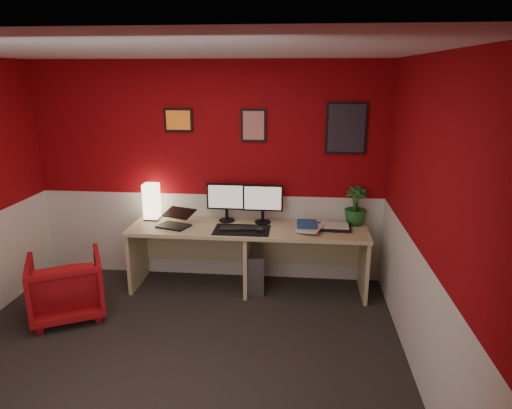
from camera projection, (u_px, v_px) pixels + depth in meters
name	position (u px, v px, depth m)	size (l,w,h in m)	color
ground	(172.00, 360.00, 3.90)	(4.00, 3.50, 0.01)	black
ceiling	(154.00, 51.00, 3.21)	(4.00, 3.50, 0.01)	white
wall_back	(208.00, 173.00, 5.23)	(4.00, 0.01, 2.50)	maroon
wall_front	(42.00, 351.00, 1.88)	(4.00, 0.01, 2.50)	maroon
wall_right	(429.00, 228.00, 3.37)	(0.01, 3.50, 2.50)	maroon
wainscot_back	(210.00, 235.00, 5.43)	(4.00, 0.01, 1.00)	silver
wainscot_right	(419.00, 319.00, 3.58)	(0.01, 3.50, 1.00)	silver
desk	(248.00, 258.00, 5.10)	(2.60, 0.65, 0.73)	tan
shoji_lamp	(152.00, 203.00, 5.22)	(0.16, 0.16, 0.40)	#FFE5B2
laptop	(173.00, 217.00, 4.99)	(0.33, 0.23, 0.22)	black
monitor_left	(226.00, 196.00, 5.14)	(0.45, 0.06, 0.58)	black
monitor_right	(263.00, 198.00, 5.08)	(0.45, 0.06, 0.58)	black
desk_mat	(242.00, 230.00, 4.91)	(0.60, 0.38, 0.01)	black
keyboard	(240.00, 228.00, 4.93)	(0.42, 0.14, 0.02)	black
mouse	(260.00, 230.00, 4.85)	(0.06, 0.10, 0.03)	black
book_bottom	(301.00, 227.00, 4.97)	(0.23, 0.30, 0.03)	#1E4D8B
book_middle	(300.00, 227.00, 4.90)	(0.23, 0.32, 0.02)	silver
book_top	(297.00, 224.00, 4.91)	(0.21, 0.28, 0.03)	#1E4D8B
zen_tray	(334.00, 227.00, 4.95)	(0.35, 0.25, 0.03)	black
potted_plant	(356.00, 206.00, 5.03)	(0.24, 0.24, 0.43)	#19591E
pc_tower	(254.00, 270.00, 5.14)	(0.20, 0.45, 0.45)	#99999E
armchair	(66.00, 286.00, 4.54)	(0.68, 0.70, 0.63)	#A5161A
art_left	(178.00, 120.00, 5.08)	(0.32, 0.02, 0.26)	orange
art_center	(254.00, 125.00, 5.01)	(0.28, 0.02, 0.36)	red
art_right	(346.00, 128.00, 4.93)	(0.44, 0.02, 0.56)	black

